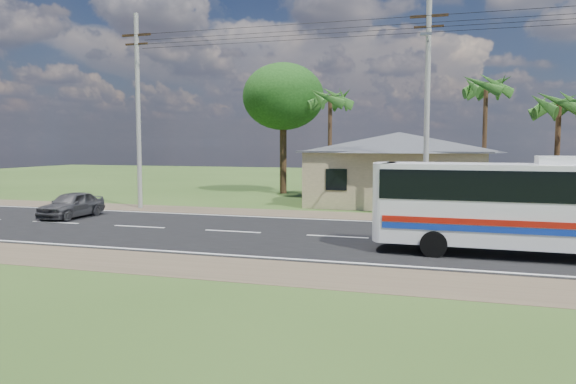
% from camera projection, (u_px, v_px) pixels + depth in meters
% --- Properties ---
extents(ground, '(120.00, 120.00, 0.00)m').
position_uv_depth(ground, '(337.00, 237.00, 22.36)').
color(ground, '#2B4619').
rests_on(ground, ground).
extents(road, '(120.00, 16.00, 0.03)m').
position_uv_depth(road, '(337.00, 237.00, 22.36)').
color(road, black).
rests_on(road, ground).
extents(house, '(12.40, 10.00, 5.00)m').
position_uv_depth(house, '(399.00, 161.00, 34.20)').
color(house, tan).
rests_on(house, ground).
extents(utility_poles, '(32.80, 2.22, 11.00)m').
position_uv_depth(utility_poles, '(420.00, 101.00, 27.24)').
color(utility_poles, '#9E9E99').
rests_on(utility_poles, ground).
extents(palm_near, '(2.80, 2.80, 6.70)m').
position_uv_depth(palm_near, '(559.00, 106.00, 29.53)').
color(palm_near, '#47301E').
rests_on(palm_near, ground).
extents(palm_mid, '(2.80, 2.80, 8.20)m').
position_uv_depth(palm_mid, '(486.00, 88.00, 34.72)').
color(palm_mid, '#47301E').
rests_on(palm_mid, ground).
extents(palm_far, '(2.80, 2.80, 7.70)m').
position_uv_depth(palm_far, '(330.00, 100.00, 38.18)').
color(palm_far, '#47301E').
rests_on(palm_far, ground).
extents(tree_behind_house, '(6.00, 6.00, 9.61)m').
position_uv_depth(tree_behind_house, '(283.00, 97.00, 41.22)').
color(tree_behind_house, '#47301E').
rests_on(tree_behind_house, ground).
extents(coach_bus, '(10.74, 2.49, 3.32)m').
position_uv_depth(coach_bus, '(550.00, 200.00, 18.08)').
color(coach_bus, white).
rests_on(coach_bus, ground).
extents(small_car, '(1.63, 3.91, 1.32)m').
position_uv_depth(small_car, '(71.00, 205.00, 28.07)').
color(small_car, '#323234').
rests_on(small_car, ground).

